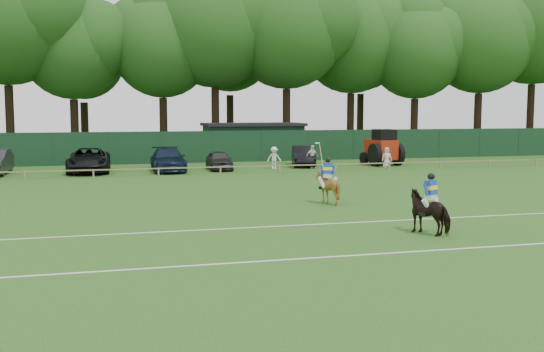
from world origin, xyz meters
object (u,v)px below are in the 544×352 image
object	(u,v)px
horse_chestnut	(328,187)
spectator_left	(274,158)
hatch_grey	(219,160)
estate_black	(303,156)
utility_shed	(253,141)
spectator_right	(387,158)
horse_dark	(430,212)
sedan_navy	(168,160)
spectator_mid	(312,157)
suv_black	(89,160)
tractor	(382,148)

from	to	relation	value
horse_chestnut	spectator_left	xyz separation A→B (m)	(2.02, 16.67, 0.04)
hatch_grey	estate_black	distance (m)	6.69
utility_shed	hatch_grey	bearing A→B (deg)	-116.49
spectator_right	horse_chestnut	bearing A→B (deg)	-112.92
horse_dark	sedan_navy	distance (m)	25.26
horse_dark	hatch_grey	xyz separation A→B (m)	(-2.90, 24.39, -0.07)
spectator_mid	spectator_right	size ratio (longest dim) A/B	1.12
sedan_navy	spectator_left	distance (m)	7.42
spectator_left	utility_shed	size ratio (longest dim) A/B	0.19
estate_black	spectator_mid	bearing A→B (deg)	-74.39
horse_dark	spectator_mid	world-z (taller)	spectator_mid
spectator_mid	spectator_right	bearing A→B (deg)	-25.11
sedan_navy	spectator_left	world-z (taller)	sedan_navy
suv_black	spectator_left	bearing A→B (deg)	-1.81
horse_dark	utility_shed	xyz separation A→B (m)	(1.69, 33.59, 0.80)
sedan_navy	utility_shed	size ratio (longest dim) A/B	0.64
spectator_right	utility_shed	distance (m)	13.15
estate_black	spectator_mid	distance (m)	1.84
utility_shed	spectator_right	bearing A→B (deg)	-55.94
spectator_left	tractor	distance (m)	8.74
suv_black	tractor	size ratio (longest dim) A/B	1.73
utility_shed	tractor	xyz separation A→B (m)	(7.99, -8.68, -0.25)
horse_chestnut	hatch_grey	world-z (taller)	horse_chestnut
sedan_navy	hatch_grey	bearing A→B (deg)	0.07
sedan_navy	horse_dark	bearing A→B (deg)	-74.50
suv_black	hatch_grey	distance (m)	8.74
tractor	spectator_left	bearing A→B (deg)	-178.53
suv_black	spectator_right	bearing A→B (deg)	-4.19
sedan_navy	hatch_grey	size ratio (longest dim) A/B	1.38
hatch_grey	estate_black	world-z (taller)	estate_black
horse_dark	spectator_left	distance (m)	24.08
hatch_grey	suv_black	bearing A→B (deg)	178.57
horse_dark	sedan_navy	bearing A→B (deg)	-105.01
horse_chestnut	spectator_right	xyz separation A→B (m)	(10.06, 15.32, 0.00)
suv_black	sedan_navy	xyz separation A→B (m)	(5.21, -0.39, -0.03)
horse_chestnut	utility_shed	distance (m)	26.35
suv_black	tractor	bearing A→B (deg)	1.87
horse_chestnut	spectator_left	distance (m)	16.79
hatch_grey	spectator_mid	distance (m)	6.66
horse_chestnut	sedan_navy	size ratio (longest dim) A/B	0.27
horse_chestnut	spectator_mid	xyz separation A→B (m)	(4.75, 16.40, 0.09)
horse_dark	tractor	bearing A→B (deg)	-140.96
horse_dark	spectator_right	distance (m)	24.45
horse_dark	spectator_left	xyz separation A→B (m)	(1.00, 24.06, 0.04)
horse_chestnut	tractor	world-z (taller)	tractor
suv_black	spectator_right	distance (m)	20.77
estate_black	utility_shed	world-z (taller)	utility_shed
spectator_left	spectator_mid	world-z (taller)	spectator_mid
utility_shed	tractor	bearing A→B (deg)	-47.37
horse_dark	spectator_right	bearing A→B (deg)	-141.43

